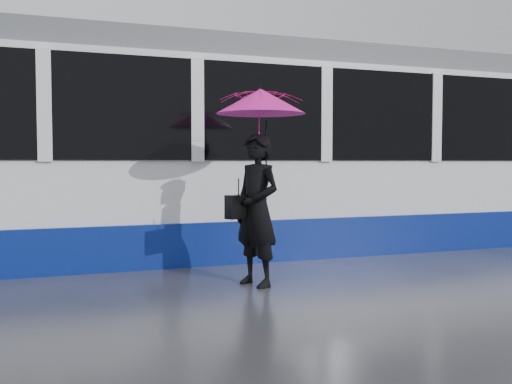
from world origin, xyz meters
name	(u,v)px	position (x,y,z in m)	size (l,w,h in m)	color
ground	(240,283)	(0.00, 0.00, 0.00)	(90.00, 90.00, 0.00)	#29282D
rails	(192,252)	(0.00, 2.50, 0.01)	(34.00, 1.51, 0.02)	#3F3D38
tram	(81,151)	(-1.70, 2.50, 1.64)	(26.00, 2.56, 3.35)	white
woman	(257,210)	(0.16, -0.17, 0.90)	(0.66, 0.43, 1.81)	black
umbrella	(261,119)	(0.21, -0.17, 1.98)	(1.40, 1.40, 1.22)	#FE156D
handbag	(239,207)	(-0.06, -0.15, 0.95)	(0.35, 0.26, 0.46)	black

